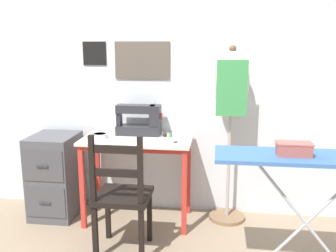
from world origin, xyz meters
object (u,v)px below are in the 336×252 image
(filing_cabinet, at_px, (55,176))
(ironing_board, at_px, (311,163))
(dress_form, at_px, (231,96))
(thread_spool_near_machine, at_px, (165,135))
(storage_box, at_px, (294,149))
(fabric_bowl, at_px, (100,136))
(scissors, at_px, (178,141))
(sewing_machine, at_px, (141,121))
(thread_spool_mid_table, at_px, (171,135))
(wooden_chair, at_px, (122,197))

(filing_cabinet, bearing_deg, ironing_board, -20.86)
(ironing_board, bearing_deg, dress_form, 117.95)
(thread_spool_near_machine, xyz_separation_m, storage_box, (0.92, -0.84, 0.14))
(fabric_bowl, relative_size, scissors, 0.97)
(sewing_machine, height_order, storage_box, sewing_machine)
(sewing_machine, xyz_separation_m, ironing_board, (1.25, -0.89, -0.05))
(sewing_machine, relative_size, storage_box, 1.88)
(scissors, distance_m, dress_form, 0.59)
(fabric_bowl, distance_m, ironing_board, 1.73)
(scissors, bearing_deg, thread_spool_mid_table, 118.50)
(scissors, distance_m, thread_spool_mid_table, 0.16)
(wooden_chair, bearing_deg, dress_form, 39.97)
(scissors, distance_m, filing_cabinet, 1.19)
(scissors, xyz_separation_m, ironing_board, (0.90, -0.68, 0.07))
(thread_spool_mid_table, xyz_separation_m, dress_form, (0.51, 0.06, 0.34))
(scissors, bearing_deg, wooden_chair, -128.00)
(fabric_bowl, bearing_deg, scissors, -2.61)
(thread_spool_near_machine, relative_size, wooden_chair, 0.04)
(sewing_machine, height_order, thread_spool_near_machine, sewing_machine)
(fabric_bowl, height_order, thread_spool_near_machine, fabric_bowl)
(thread_spool_near_machine, distance_m, wooden_chair, 0.74)
(thread_spool_mid_table, bearing_deg, sewing_machine, 166.23)
(fabric_bowl, xyz_separation_m, dress_form, (1.10, 0.17, 0.34))
(thread_spool_near_machine, xyz_separation_m, wooden_chair, (-0.23, -0.61, -0.33))
(thread_spool_mid_table, height_order, dress_form, dress_form)
(thread_spool_near_machine, bearing_deg, thread_spool_mid_table, -13.93)
(scissors, height_order, ironing_board, ironing_board)
(filing_cabinet, bearing_deg, thread_spool_mid_table, 2.59)
(thread_spool_mid_table, relative_size, dress_form, 0.02)
(sewing_machine, height_order, fabric_bowl, sewing_machine)
(scissors, distance_m, thread_spool_near_machine, 0.20)
(filing_cabinet, bearing_deg, fabric_bowl, -7.58)
(scissors, relative_size, ironing_board, 0.12)
(filing_cabinet, relative_size, storage_box, 3.48)
(filing_cabinet, distance_m, storage_box, 2.14)
(scissors, xyz_separation_m, dress_form, (0.43, 0.20, 0.36))
(filing_cabinet, bearing_deg, thread_spool_near_machine, 3.48)
(thread_spool_near_machine, distance_m, thread_spool_mid_table, 0.05)
(sewing_machine, height_order, ironing_board, sewing_machine)
(thread_spool_near_machine, bearing_deg, dress_form, 5.04)
(thread_spool_mid_table, xyz_separation_m, wooden_chair, (-0.29, -0.60, -0.33))
(wooden_chair, bearing_deg, fabric_bowl, 122.27)
(wooden_chair, relative_size, ironing_board, 0.80)
(fabric_bowl, distance_m, filing_cabinet, 0.61)
(thread_spool_mid_table, distance_m, dress_form, 0.61)
(scissors, distance_m, ironing_board, 1.13)
(dress_form, xyz_separation_m, storage_box, (0.36, -0.89, -0.20))
(dress_form, relative_size, ironing_board, 1.31)
(fabric_bowl, height_order, filing_cabinet, fabric_bowl)
(fabric_bowl, distance_m, dress_form, 1.17)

